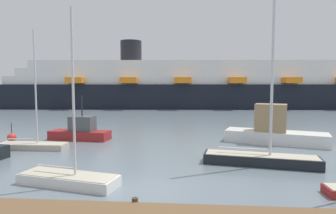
{
  "coord_description": "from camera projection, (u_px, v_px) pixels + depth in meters",
  "views": [
    {
      "loc": [
        2.1,
        -13.18,
        5.07
      ],
      "look_at": [
        0.0,
        13.98,
        2.96
      ],
      "focal_mm": 30.26,
      "sensor_mm": 36.0,
      "label": 1
    }
  ],
  "objects": [
    {
      "name": "cruise_ship",
      "position": [
        205.0,
        86.0,
        64.78
      ],
      "size": [
        95.59,
        19.61,
        15.1
      ],
      "rotation": [
        0.0,
        0.0,
        0.06
      ],
      "color": "black",
      "rests_on": "ground_plane"
    },
    {
      "name": "fishing_boat_1",
      "position": [
        81.0,
        131.0,
        26.4
      ],
      "size": [
        5.74,
        2.41,
        4.14
      ],
      "rotation": [
        0.0,
        0.0,
        -0.11
      ],
      "color": "maroon",
      "rests_on": "ground_plane"
    },
    {
      "name": "fishing_boat_2",
      "position": [
        274.0,
        130.0,
        24.73
      ],
      "size": [
        8.76,
        5.0,
        6.38
      ],
      "rotation": [
        0.0,
        0.0,
        2.82
      ],
      "color": "white",
      "rests_on": "ground_plane"
    },
    {
      "name": "ground_plane",
      "position": [
        146.0,
        190.0,
        13.66
      ],
      "size": [
        600.0,
        600.0,
        0.0
      ],
      "primitive_type": "plane",
      "color": "slate"
    },
    {
      "name": "channel_buoy_0",
      "position": [
        12.0,
        137.0,
        25.42
      ],
      "size": [
        0.78,
        0.78,
        1.65
      ],
      "color": "red",
      "rests_on": "ground_plane"
    },
    {
      "name": "sailboat_3",
      "position": [
        69.0,
        177.0,
        14.38
      ],
      "size": [
        5.42,
        2.64,
        8.87
      ],
      "rotation": [
        0.0,
        0.0,
        -0.22
      ],
      "color": "white",
      "rests_on": "ground_plane"
    },
    {
      "name": "sailboat_2",
      "position": [
        261.0,
        156.0,
        17.96
      ],
      "size": [
        7.25,
        2.82,
        12.49
      ],
      "rotation": [
        0.0,
        0.0,
        -0.18
      ],
      "color": "black",
      "rests_on": "ground_plane"
    },
    {
      "name": "sailboat_0",
      "position": [
        32.0,
        144.0,
        22.5
      ],
      "size": [
        5.43,
        1.54,
        9.36
      ],
      "rotation": [
        0.0,
        0.0,
        0.01
      ],
      "color": "#BCB29E",
      "rests_on": "ground_plane"
    }
  ]
}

